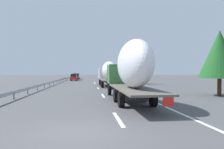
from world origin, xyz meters
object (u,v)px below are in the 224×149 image
Objects in this scene: truck_trailing at (130,69)px; road_sign at (114,72)px; car_silver_hatch at (77,76)px; car_red_compact at (74,77)px; truck_lead at (108,72)px; car_black_suv at (76,76)px.

truck_trailing is 34.83m from road_sign.
car_red_compact is at bearing -179.87° from car_silver_hatch.
car_black_suv is (33.52, 7.13, -1.31)m from truck_lead.
truck_trailing reaches higher than car_silver_hatch.
truck_trailing is at bearing -170.25° from car_red_compact.
car_silver_hatch is (41.53, 7.17, -1.33)m from truck_lead.
road_sign is (-6.82, -10.23, 1.37)m from car_red_compact.
car_silver_hatch is 26.20m from road_sign.
truck_trailing is 3.17× the size of car_silver_hatch.
car_silver_hatch is at bearing 6.96° from truck_trailing.
truck_lead is 2.94× the size of car_black_suv.
truck_lead is 25.34m from car_red_compact.
car_silver_hatch is at bearing 9.79° from truck_lead.
truck_lead reaches higher than car_black_suv.
car_black_suv is 0.89× the size of car_red_compact.
car_black_suv is 0.97× the size of car_silver_hatch.
truck_trailing reaches higher than road_sign.
car_red_compact is 12.37m from road_sign.
car_black_suv reaches higher than car_silver_hatch.
truck_trailing reaches higher than car_black_suv.
truck_trailing is at bearing 174.89° from road_sign.
car_black_suv is (50.76, 7.13, -1.60)m from truck_trailing.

